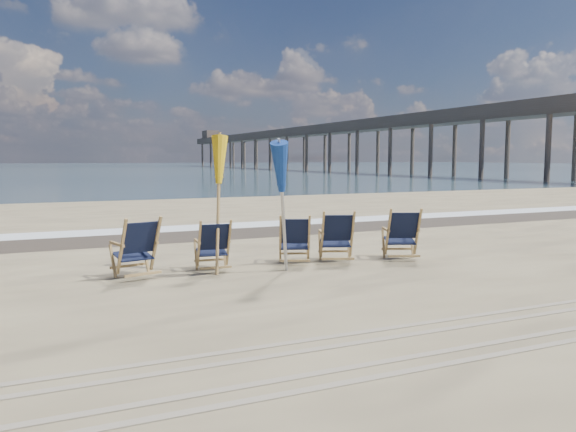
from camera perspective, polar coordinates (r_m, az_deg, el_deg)
name	(u,v)px	position (r m, az deg, el deg)	size (l,w,h in m)	color
ocean	(59,167)	(135.69, -22.27, 4.60)	(400.00, 400.00, 0.00)	#3A5361
surf_foam	(203,227)	(16.62, -8.61, -1.11)	(200.00, 1.40, 0.01)	silver
wet_sand_strip	(218,233)	(15.19, -7.09, -1.75)	(200.00, 2.60, 0.00)	#42362A
tire_tracks	(468,336)	(6.80, 17.81, -11.51)	(80.00, 1.30, 0.01)	gray
beach_chair_0	(156,246)	(9.74, -13.27, -3.00)	(0.68, 0.76, 1.06)	black
beach_chair_1	(229,245)	(10.05, -6.03, -2.92)	(0.61, 0.68, 0.95)	black
beach_chair_2	(309,239)	(10.59, 2.15, -2.39)	(0.62, 0.70, 0.97)	black
beach_chair_3	(352,236)	(10.83, 6.55, -2.07)	(0.66, 0.74, 1.03)	black
beach_chair_4	(418,234)	(11.32, 13.05, -1.78)	(0.67, 0.76, 1.05)	black
umbrella_yellow	(218,165)	(9.88, -7.16, 5.12)	(0.30, 0.30, 2.42)	tan
umbrella_blue	(283,167)	(9.53, -0.50, 4.95)	(0.30, 0.30, 2.39)	#A5A5AD
fishing_pier	(321,142)	(91.99, 3.42, 7.52)	(4.40, 140.00, 9.30)	brown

